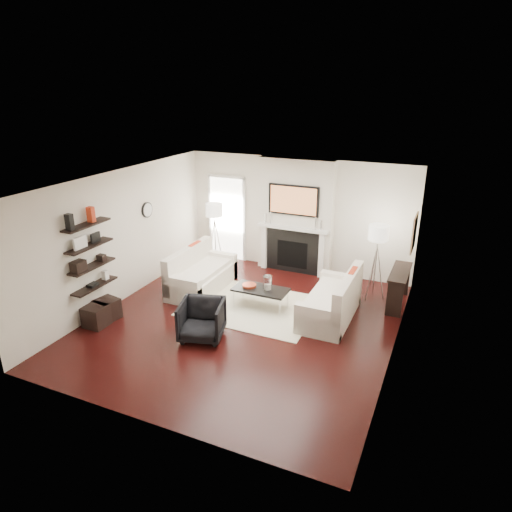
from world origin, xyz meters
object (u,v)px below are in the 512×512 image
at_px(coffee_table, 261,290).
at_px(armchair, 202,318).
at_px(loveseat_left_base, 202,281).
at_px(loveseat_right_base, 330,307).
at_px(lamp_left_shade, 214,210).
at_px(ottoman_near, 107,309).
at_px(lamp_right_shade, 379,233).

height_order(coffee_table, armchair, armchair).
distance_m(loveseat_left_base, armchair, 2.06).
xyz_separation_m(loveseat_right_base, lamp_left_shade, (-3.29, 1.44, 1.24)).
distance_m(lamp_left_shade, ottoman_near, 3.52).
bearing_deg(loveseat_left_base, lamp_right_shade, 17.45).
height_order(loveseat_right_base, coffee_table, same).
bearing_deg(lamp_right_shade, coffee_table, -145.25).
xyz_separation_m(loveseat_left_base, ottoman_near, (-1.00, -1.90, -0.01)).
height_order(loveseat_right_base, lamp_right_shade, lamp_right_shade).
xyz_separation_m(coffee_table, lamp_left_shade, (-1.90, 1.60, 1.05)).
relative_size(lamp_left_shade, ottoman_near, 1.00).
xyz_separation_m(loveseat_right_base, ottoman_near, (-3.91, -1.79, -0.01)).
xyz_separation_m(lamp_right_shade, ottoman_near, (-4.52, -3.01, -1.25)).
relative_size(loveseat_right_base, lamp_left_shade, 4.50).
height_order(lamp_left_shade, lamp_right_shade, same).
height_order(armchair, lamp_right_shade, lamp_right_shade).
bearing_deg(ottoman_near, loveseat_right_base, 24.59).
relative_size(lamp_right_shade, ottoman_near, 1.00).
xyz_separation_m(coffee_table, ottoman_near, (-2.52, -1.63, -0.20)).
xyz_separation_m(loveseat_right_base, lamp_right_shade, (0.61, 1.22, 1.24)).
bearing_deg(armchair, loveseat_right_base, 25.15).
bearing_deg(armchair, ottoman_near, 167.36).
bearing_deg(ottoman_near, armchair, 3.66).
distance_m(loveseat_left_base, lamp_right_shade, 3.89).
bearing_deg(ottoman_near, lamp_right_shade, 33.66).
bearing_deg(lamp_right_shade, lamp_left_shade, 176.82).
relative_size(armchair, lamp_left_shade, 1.92).
bearing_deg(loveseat_right_base, ottoman_near, -155.41).
height_order(loveseat_left_base, coffee_table, same).
relative_size(loveseat_left_base, lamp_left_shade, 4.50).
distance_m(coffee_table, lamp_right_shade, 2.65).
relative_size(coffee_table, lamp_right_shade, 2.75).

